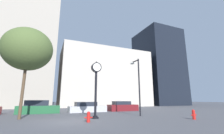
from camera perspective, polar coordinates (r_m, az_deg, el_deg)
The scene contains 12 objects.
ground_plane at distance 11.72m, azimuth -16.02°, elevation -19.36°, with size 200.00×200.00×0.00m, color #515156.
building_tall_tower at distance 40.93m, azimuth -30.18°, elevation 17.73°, with size 14.29×12.00×41.81m.
building_storefront_row at distance 38.07m, azimuth -3.26°, elevation -4.51°, with size 21.09×12.00×13.38m.
building_glass_modern at distance 47.66m, azimuth 17.16°, elevation -0.25°, with size 10.96×12.00×22.09m.
street_clock at distance 13.15m, azimuth -6.12°, elevation -4.96°, with size 0.86×0.59×4.86m.
car_green at distance 19.54m, azimuth -26.26°, elevation -13.77°, with size 4.50×1.78×1.47m.
car_silver at distance 19.88m, azimuth -9.52°, elevation -15.06°, with size 4.72×1.98×1.25m.
car_maroon at distance 21.77m, azimuth 4.01°, elevation -14.83°, with size 4.12×1.84×1.32m.
fire_hydrant_near at distance 11.07m, azimuth -8.95°, elevation -18.21°, with size 0.56×0.24×0.72m.
fire_hydrant_far at distance 14.05m, azimuth 28.67°, elevation -15.53°, with size 0.54×0.24×0.76m.
street_lamp_right at distance 15.49m, azimuth 9.39°, elevation -3.76°, with size 0.36×1.57×5.59m.
bare_tree at distance 15.06m, azimuth -29.41°, elevation 5.86°, with size 4.13×4.13×7.69m.
Camera 1 is at (-1.57, -11.51, 1.53)m, focal length 24.00 mm.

